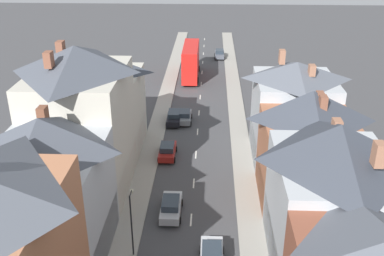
{
  "coord_description": "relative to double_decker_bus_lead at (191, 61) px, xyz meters",
  "views": [
    {
      "loc": [
        1.46,
        -14.02,
        23.58
      ],
      "look_at": [
        -0.6,
        33.87,
        1.47
      ],
      "focal_mm": 42.0,
      "sensor_mm": 36.0,
      "label": 1
    }
  ],
  "objects": [
    {
      "name": "pavement_left",
      "position": [
        -3.29,
        -19.22,
        -2.75
      ],
      "size": [
        2.2,
        104.0,
        0.14
      ],
      "primitive_type": "cube",
      "color": "gray",
      "rests_on": "ground"
    },
    {
      "name": "pavement_right",
      "position": [
        6.91,
        -19.22,
        -2.75
      ],
      "size": [
        2.2,
        104.0,
        0.14
      ],
      "primitive_type": "cube",
      "color": "gray",
      "rests_on": "ground"
    },
    {
      "name": "centre_line_dashes",
      "position": [
        1.81,
        -21.22,
        -2.81
      ],
      "size": [
        0.14,
        97.8,
        0.01
      ],
      "color": "silver",
      "rests_on": "ground"
    },
    {
      "name": "terrace_row_left",
      "position": [
        -8.38,
        -45.68,
        3.35
      ],
      "size": [
        8.0,
        49.2,
        14.28
      ],
      "color": "brown",
      "rests_on": "ground"
    },
    {
      "name": "terrace_row_right",
      "position": [
        11.99,
        -47.4,
        2.69
      ],
      "size": [
        8.0,
        48.07,
        11.57
      ],
      "color": "brown",
      "rests_on": "ground"
    },
    {
      "name": "double_decker_bus_lead",
      "position": [
        0.0,
        0.0,
        0.0
      ],
      "size": [
        2.74,
        10.8,
        5.3
      ],
      "color": "red",
      "rests_on": "ground"
    },
    {
      "name": "car_near_blue",
      "position": [
        0.01,
        -38.5,
        -2.0
      ],
      "size": [
        1.9,
        4.32,
        1.62
      ],
      "color": "#B7BABF",
      "rests_on": "ground"
    },
    {
      "name": "car_near_silver",
      "position": [
        4.91,
        11.65,
        -1.97
      ],
      "size": [
        1.9,
        3.96,
        1.69
      ],
      "color": "#4C515B",
      "rests_on": "ground"
    },
    {
      "name": "car_parked_left_a",
      "position": [
        0.01,
        -18.36,
        -2.01
      ],
      "size": [
        1.9,
        3.96,
        1.6
      ],
      "color": "gray",
      "rests_on": "ground"
    },
    {
      "name": "car_parked_right_a",
      "position": [
        -1.29,
        -27.89,
        -2.01
      ],
      "size": [
        1.9,
        4.07,
        1.6
      ],
      "color": "maroon",
      "rests_on": "ground"
    },
    {
      "name": "car_mid_black",
      "position": [
        3.61,
        -44.71,
        -1.98
      ],
      "size": [
        1.9,
        3.89,
        1.67
      ],
      "color": "#B7BABF",
      "rests_on": "ground"
    },
    {
      "name": "car_parked_left_b",
      "position": [
        -1.29,
        -18.55,
        -2.0
      ],
      "size": [
        1.9,
        4.59,
        1.61
      ],
      "color": "black",
      "rests_on": "ground"
    },
    {
      "name": "street_lamp",
      "position": [
        -2.44,
        -43.86,
        0.43
      ],
      "size": [
        0.2,
        1.12,
        5.5
      ],
      "color": "black",
      "rests_on": "ground"
    }
  ]
}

